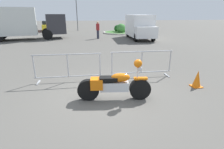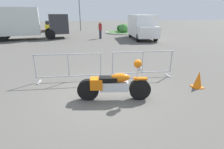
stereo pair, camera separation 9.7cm
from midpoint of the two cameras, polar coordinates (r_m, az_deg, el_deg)
ground_plane at (r=5.58m, az=-1.10°, el=-6.76°), size 120.00×120.00×0.00m
motorcycle at (r=5.15m, az=1.23°, el=-3.36°), size 2.18×0.48×1.23m
crowd_barrier_near at (r=6.71m, az=-13.55°, el=2.36°), size 2.49×0.50×1.07m
crowd_barrier_far at (r=7.06m, az=10.27°, el=3.43°), size 2.49×0.50×1.07m
box_truck at (r=19.56m, az=-27.32°, el=14.91°), size 7.99×3.72×2.98m
delivery_van at (r=18.34m, az=9.90°, el=15.29°), size 2.18×5.08×2.31m
parked_car_green at (r=29.53m, az=-29.75°, el=13.63°), size 2.42×4.64×1.50m
parked_car_maroon at (r=28.58m, az=-24.57°, el=14.31°), size 2.44×4.68×1.52m
parked_car_yellow at (r=28.06m, az=-18.97°, el=14.83°), size 2.31×4.43×1.43m
pedestrian at (r=18.21m, az=-3.69°, el=14.48°), size 0.45×0.45×1.69m
planter_island at (r=23.61m, az=4.10°, el=14.14°), size 4.71×4.71×1.23m
traffic_cone at (r=6.77m, az=26.72°, el=-1.50°), size 0.34×0.34×0.59m
street_lamp at (r=26.98m, az=-10.54°, el=21.73°), size 0.36×0.70×5.68m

